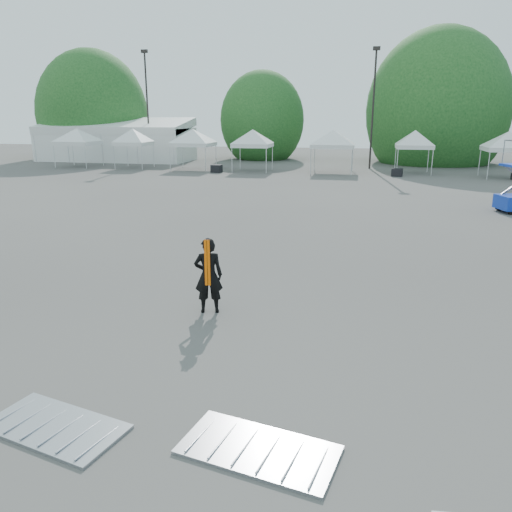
# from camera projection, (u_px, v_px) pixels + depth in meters

# --- Properties ---
(ground) EXTENTS (120.00, 120.00, 0.00)m
(ground) POSITION_uv_depth(u_px,v_px,m) (267.00, 286.00, 13.40)
(ground) COLOR #474442
(ground) RESTS_ON ground
(marquee) EXTENTS (15.00, 6.25, 4.23)m
(marquee) POSITION_uv_depth(u_px,v_px,m) (116.00, 141.00, 50.17)
(marquee) COLOR white
(marquee) RESTS_ON ground
(light_pole_west) EXTENTS (0.60, 0.25, 10.30)m
(light_pole_west) POSITION_uv_depth(u_px,v_px,m) (147.00, 101.00, 47.41)
(light_pole_west) COLOR black
(light_pole_west) RESTS_ON ground
(light_pole_east) EXTENTS (0.60, 0.25, 9.80)m
(light_pole_east) POSITION_uv_depth(u_px,v_px,m) (373.00, 102.00, 41.46)
(light_pole_east) COLOR black
(light_pole_east) RESTS_ON ground
(tree_far_w) EXTENTS (4.80, 4.80, 7.30)m
(tree_far_w) POSITION_uv_depth(u_px,v_px,m) (93.00, 114.00, 53.08)
(tree_far_w) COLOR #382314
(tree_far_w) RESTS_ON ground
(tree_mid_w) EXTENTS (4.16, 4.16, 6.33)m
(tree_mid_w) POSITION_uv_depth(u_px,v_px,m) (262.00, 120.00, 51.59)
(tree_mid_w) COLOR #382314
(tree_mid_w) RESTS_ON ground
(tree_mid_e) EXTENTS (5.12, 5.12, 7.79)m
(tree_mid_e) POSITION_uv_depth(u_px,v_px,m) (437.00, 111.00, 47.05)
(tree_mid_e) COLOR #382314
(tree_mid_e) RESTS_ON ground
(tent_a) EXTENTS (4.47, 4.47, 3.88)m
(tent_a) POSITION_uv_depth(u_px,v_px,m) (77.00, 132.00, 43.61)
(tent_a) COLOR silver
(tent_a) RESTS_ON ground
(tent_b) EXTENTS (3.82, 3.82, 3.88)m
(tent_b) POSITION_uv_depth(u_px,v_px,m) (133.00, 132.00, 42.65)
(tent_b) COLOR silver
(tent_b) RESTS_ON ground
(tent_c) EXTENTS (4.58, 4.58, 3.88)m
(tent_c) POSITION_uv_depth(u_px,v_px,m) (193.00, 132.00, 41.48)
(tent_c) COLOR silver
(tent_c) RESTS_ON ground
(tent_d) EXTENTS (4.23, 4.23, 3.88)m
(tent_d) POSITION_uv_depth(u_px,v_px,m) (253.00, 133.00, 40.23)
(tent_d) COLOR silver
(tent_d) RESTS_ON ground
(tent_e) EXTENTS (4.70, 4.70, 3.88)m
(tent_e) POSITION_uv_depth(u_px,v_px,m) (333.00, 133.00, 39.16)
(tent_e) COLOR silver
(tent_e) RESTS_ON ground
(tent_f) EXTENTS (3.88, 3.88, 3.88)m
(tent_f) POSITION_uv_depth(u_px,v_px,m) (415.00, 134.00, 38.44)
(tent_f) COLOR silver
(tent_f) RESTS_ON ground
(tent_g) EXTENTS (4.35, 4.35, 3.88)m
(tent_g) POSITION_uv_depth(u_px,v_px,m) (509.00, 135.00, 35.61)
(tent_g) COLOR silver
(tent_g) RESTS_ON ground
(man) EXTENTS (0.74, 0.59, 1.77)m
(man) POSITION_uv_depth(u_px,v_px,m) (208.00, 275.00, 11.38)
(man) COLOR black
(man) RESTS_ON ground
(barrier_left) EXTENTS (2.24, 1.49, 0.07)m
(barrier_left) POSITION_uv_depth(u_px,v_px,m) (55.00, 426.00, 7.28)
(barrier_left) COLOR #A7AAAF
(barrier_left) RESTS_ON ground
(barrier_mid) EXTENTS (2.29, 1.47, 0.07)m
(barrier_mid) POSITION_uv_depth(u_px,v_px,m) (258.00, 449.00, 6.78)
(barrier_mid) COLOR #A7AAAF
(barrier_mid) RESTS_ON ground
(crate_west) EXTENTS (0.89, 0.75, 0.62)m
(crate_west) POSITION_uv_depth(u_px,v_px,m) (216.00, 169.00, 39.87)
(crate_west) COLOR black
(crate_west) RESTS_ON ground
(crate_mid) EXTENTS (0.88, 0.75, 0.60)m
(crate_mid) POSITION_uv_depth(u_px,v_px,m) (397.00, 172.00, 37.33)
(crate_mid) COLOR black
(crate_mid) RESTS_ON ground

